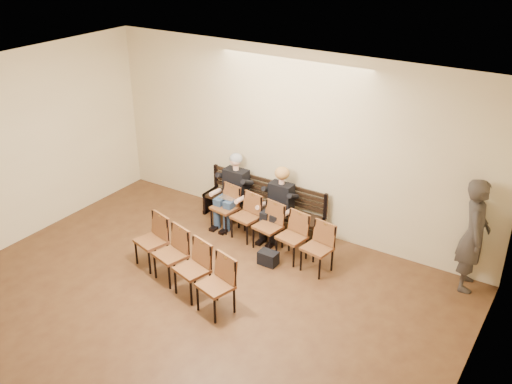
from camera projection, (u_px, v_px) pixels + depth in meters
ground at (104, 378)px, 7.60m from camera, size 10.00×10.00×0.00m
room_walls at (127, 185)px, 7.09m from camera, size 8.02×10.01×3.51m
bench at (262, 216)px, 11.24m from camera, size 2.60×0.90×0.45m
seated_man at (233, 188)px, 11.22m from camera, size 0.60×0.83×1.44m
seated_woman at (279, 204)px, 10.75m from camera, size 0.56×0.77×1.30m
laptop at (228, 200)px, 11.11m from camera, size 0.35×0.29×0.23m
water_bottle at (279, 216)px, 10.52m from camera, size 0.08×0.08×0.22m
bag at (268, 258)px, 10.04m from camera, size 0.33×0.23×0.25m
passerby at (475, 227)px, 9.02m from camera, size 0.70×0.91×2.23m
chair_row_front at (268, 227)px, 10.39m from camera, size 2.73×0.92×0.88m
chair_row_back at (181, 262)px, 9.28m from camera, size 2.33×1.09×0.94m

